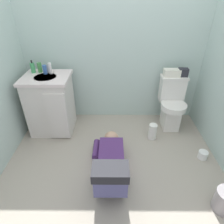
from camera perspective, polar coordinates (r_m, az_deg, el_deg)
The scene contains 14 objects.
ground_plane at distance 2.47m, azimuth 0.22°, elevation -13.37°, with size 3.01×2.91×0.04m, color #A3998B.
wall_back at distance 2.78m, azimuth 0.36°, elevation 20.89°, with size 2.67×0.08×2.40m, color #AFC7C0.
toilet at distance 2.90m, azimuth 17.10°, elevation 2.34°, with size 0.36×0.46×0.75m.
vanity_cabinet at distance 2.80m, azimuth -17.57°, elevation 2.32°, with size 0.60×0.53×0.82m.
faucet at distance 2.75m, azimuth -18.38°, elevation 12.02°, with size 0.02×0.02×0.10m, color silver.
person_plumber at distance 2.14m, azimuth -0.52°, elevation -14.92°, with size 0.39×1.06×0.52m.
tissue_box at distance 2.79m, azimuth 17.16°, elevation 10.99°, with size 0.22×0.11×0.10m, color silver.
toiletry_bag at distance 2.84m, azimuth 20.13°, elevation 10.89°, with size 0.12×0.09×0.11m, color #26262D.
soap_dispenser at distance 2.79m, azimuth -22.33°, elevation 11.94°, with size 0.06×0.06×0.17m.
bottle_green at distance 2.78m, azimuth -20.54°, elevation 12.15°, with size 0.06×0.06×0.13m, color #4B994F.
bottle_blue at distance 2.70m, azimuth -19.19°, elevation 11.71°, with size 0.05×0.05×0.12m, color #3D6ABA.
bottle_white at distance 2.68m, azimuth -17.83°, elevation 12.12°, with size 0.04×0.04×0.14m, color silver.
paper_towel_roll at distance 2.71m, azimuth 11.78°, elevation -5.66°, with size 0.11×0.11×0.22m, color white.
toilet_paper_roll at distance 2.65m, azimuth 25.09°, elevation -11.35°, with size 0.11×0.11×0.10m, color white.
Camera 1 is at (0.00, -1.73, 1.75)m, focal length 31.07 mm.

